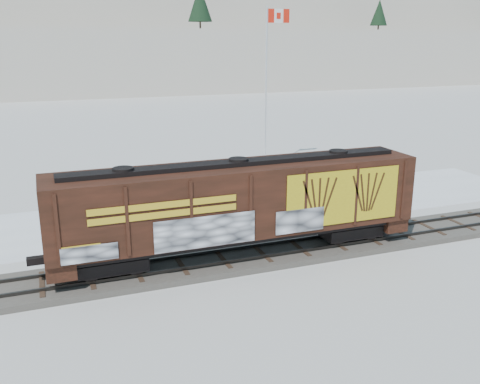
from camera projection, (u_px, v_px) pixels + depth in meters
name	position (u px, v px, depth m)	size (l,w,h in m)	color
ground	(298.00, 252.00, 26.64)	(500.00, 500.00, 0.00)	white
rail_track	(298.00, 249.00, 26.60)	(50.00, 3.40, 0.43)	#59544C
parking_strip	(244.00, 208.00, 33.38)	(40.00, 8.00, 0.03)	white
hillside	(73.00, 23.00, 148.34)	(360.00, 110.00, 93.00)	white
hopper_railcar	(239.00, 202.00, 24.76)	(17.30, 3.06, 4.48)	black
flagpole	(267.00, 112.00, 41.48)	(2.30, 0.90, 12.57)	silver
car_silver	(117.00, 209.00, 30.47)	(1.99, 4.94, 1.68)	#AFB2B7
car_white	(315.00, 197.00, 33.01)	(1.60, 4.58, 1.51)	white
car_dark	(286.00, 194.00, 33.87)	(1.94, 4.78, 1.39)	#202229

